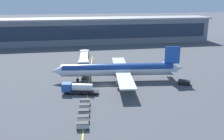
{
  "coord_description": "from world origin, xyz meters",
  "views": [
    {
      "loc": [
        -11.52,
        -74.36,
        27.85
      ],
      "look_at": [
        2.36,
        2.62,
        4.5
      ],
      "focal_mm": 39.54,
      "sensor_mm": 36.0,
      "label": 1
    }
  ],
  "objects_px": {
    "main_airliner": "(119,70)",
    "baggage_cart_1": "(83,118)",
    "baggage_cart_3": "(84,107)",
    "pushback_tug": "(184,82)",
    "baggage_cart_0": "(83,125)",
    "baggage_cart_4": "(85,102)",
    "fuel_tanker": "(78,88)",
    "baggage_cart_2": "(84,112)"
  },
  "relations": [
    {
      "from": "baggage_cart_3",
      "to": "baggage_cart_0",
      "type": "bearing_deg",
      "value": -96.55
    },
    {
      "from": "main_airliner",
      "to": "baggage_cart_3",
      "type": "relative_size",
      "value": 16.27
    },
    {
      "from": "baggage_cart_3",
      "to": "baggage_cart_1",
      "type": "bearing_deg",
      "value": -96.55
    },
    {
      "from": "baggage_cart_2",
      "to": "baggage_cart_4",
      "type": "distance_m",
      "value": 6.4
    },
    {
      "from": "pushback_tug",
      "to": "baggage_cart_0",
      "type": "xyz_separation_m",
      "value": [
        -34.9,
        -22.51,
        -0.07
      ]
    },
    {
      "from": "baggage_cart_0",
      "to": "main_airliner",
      "type": "bearing_deg",
      "value": 64.72
    },
    {
      "from": "main_airliner",
      "to": "baggage_cart_4",
      "type": "xyz_separation_m",
      "value": [
        -12.86,
        -17.61,
        -3.17
      ]
    },
    {
      "from": "baggage_cart_0",
      "to": "baggage_cart_3",
      "type": "distance_m",
      "value": 9.6
    },
    {
      "from": "baggage_cart_3",
      "to": "baggage_cart_2",
      "type": "bearing_deg",
      "value": -96.55
    },
    {
      "from": "baggage_cart_2",
      "to": "baggage_cart_3",
      "type": "distance_m",
      "value": 3.2
    },
    {
      "from": "main_airliner",
      "to": "baggage_cart_4",
      "type": "relative_size",
      "value": 16.27
    },
    {
      "from": "fuel_tanker",
      "to": "baggage_cart_3",
      "type": "relative_size",
      "value": 3.95
    },
    {
      "from": "main_airliner",
      "to": "baggage_cart_3",
      "type": "height_order",
      "value": "main_airliner"
    },
    {
      "from": "baggage_cart_0",
      "to": "baggage_cart_2",
      "type": "height_order",
      "value": "same"
    },
    {
      "from": "fuel_tanker",
      "to": "baggage_cart_2",
      "type": "xyz_separation_m",
      "value": [
        0.81,
        -14.27,
        -0.96
      ]
    },
    {
      "from": "fuel_tanker",
      "to": "baggage_cart_4",
      "type": "bearing_deg",
      "value": -78.97
    },
    {
      "from": "pushback_tug",
      "to": "fuel_tanker",
      "type": "bearing_deg",
      "value": -176.93
    },
    {
      "from": "baggage_cart_1",
      "to": "pushback_tug",
      "type": "bearing_deg",
      "value": 29.23
    },
    {
      "from": "pushback_tug",
      "to": "baggage_cart_4",
      "type": "bearing_deg",
      "value": -163.68
    },
    {
      "from": "pushback_tug",
      "to": "baggage_cart_4",
      "type": "xyz_separation_m",
      "value": [
        -33.44,
        -9.79,
        -0.07
      ]
    },
    {
      "from": "pushback_tug",
      "to": "baggage_cart_0",
      "type": "relative_size",
      "value": 1.58
    },
    {
      "from": "main_airliner",
      "to": "fuel_tanker",
      "type": "bearing_deg",
      "value": -146.05
    },
    {
      "from": "fuel_tanker",
      "to": "baggage_cart_0",
      "type": "bearing_deg",
      "value": -89.77
    },
    {
      "from": "fuel_tanker",
      "to": "baggage_cart_2",
      "type": "relative_size",
      "value": 3.95
    },
    {
      "from": "pushback_tug",
      "to": "baggage_cart_1",
      "type": "relative_size",
      "value": 1.58
    },
    {
      "from": "baggage_cart_0",
      "to": "baggage_cart_1",
      "type": "distance_m",
      "value": 3.2
    },
    {
      "from": "main_airliner",
      "to": "baggage_cart_0",
      "type": "height_order",
      "value": "main_airliner"
    },
    {
      "from": "main_airliner",
      "to": "fuel_tanker",
      "type": "relative_size",
      "value": 4.12
    },
    {
      "from": "main_airliner",
      "to": "baggage_cart_2",
      "type": "height_order",
      "value": "main_airliner"
    },
    {
      "from": "main_airliner",
      "to": "baggage_cart_1",
      "type": "height_order",
      "value": "main_airliner"
    },
    {
      "from": "pushback_tug",
      "to": "baggage_cart_1",
      "type": "distance_m",
      "value": 39.58
    },
    {
      "from": "main_airliner",
      "to": "fuel_tanker",
      "type": "xyz_separation_m",
      "value": [
        -14.4,
        -9.69,
        -2.2
      ]
    },
    {
      "from": "baggage_cart_1",
      "to": "baggage_cart_4",
      "type": "relative_size",
      "value": 1.0
    },
    {
      "from": "baggage_cart_1",
      "to": "baggage_cart_3",
      "type": "relative_size",
      "value": 1.0
    },
    {
      "from": "pushback_tug",
      "to": "baggage_cart_1",
      "type": "bearing_deg",
      "value": -150.77
    },
    {
      "from": "baggage_cart_0",
      "to": "baggage_cart_4",
      "type": "bearing_deg",
      "value": 83.45
    },
    {
      "from": "fuel_tanker",
      "to": "baggage_cart_0",
      "type": "height_order",
      "value": "fuel_tanker"
    },
    {
      "from": "pushback_tug",
      "to": "baggage_cart_3",
      "type": "relative_size",
      "value": 1.58
    },
    {
      "from": "fuel_tanker",
      "to": "baggage_cart_1",
      "type": "xyz_separation_m",
      "value": [
        0.45,
        -17.45,
        -0.96
      ]
    },
    {
      "from": "main_airliner",
      "to": "baggage_cart_1",
      "type": "bearing_deg",
      "value": -117.21
    },
    {
      "from": "fuel_tanker",
      "to": "pushback_tug",
      "type": "relative_size",
      "value": 2.5
    },
    {
      "from": "pushback_tug",
      "to": "baggage_cart_0",
      "type": "height_order",
      "value": "baggage_cart_0"
    }
  ]
}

